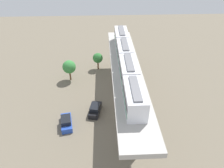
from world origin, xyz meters
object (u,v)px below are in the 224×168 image
Objects in this scene: tree_mid_lot at (69,67)px; tree_near_viaduct at (98,58)px; parked_car_blue at (66,122)px; train at (126,61)px; parked_car_black at (95,109)px.

tree_near_viaduct is at bearing -143.20° from tree_mid_lot.
train is at bearing -163.82° from parked_car_blue.
train is 10.89m from parked_car_black.
parked_car_blue is at bearing 43.68° from parked_car_black.
parked_car_blue is 15.00m from tree_mid_lot.
tree_near_viaduct is (-5.38, -19.49, 2.25)m from parked_car_blue.
parked_car_blue is at bearing 74.56° from tree_near_viaduct.
train is 6.17× the size of parked_car_blue.
tree_mid_lot is at bearing -51.78° from parked_car_black.
tree_mid_lot reaches higher than parked_car_blue.
tree_mid_lot is at bearing 36.80° from tree_near_viaduct.
parked_car_black is 1.00× the size of parked_car_blue.
train is 5.59× the size of tree_mid_lot.
tree_near_viaduct is (-0.45, -16.35, 2.25)m from parked_car_black.
tree_near_viaduct is at bearing -69.44° from train.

